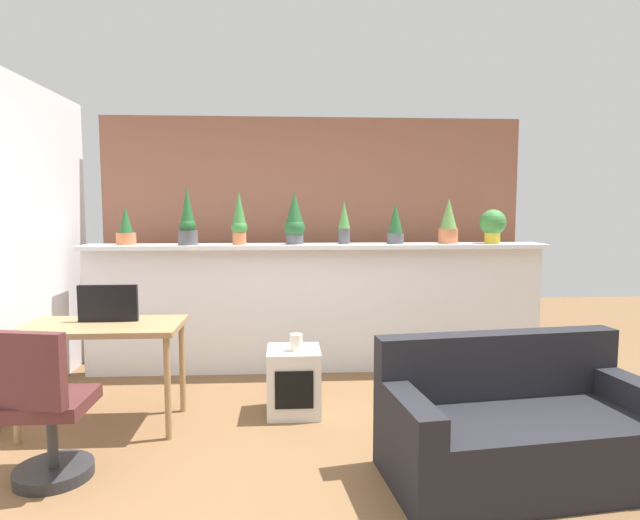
{
  "coord_description": "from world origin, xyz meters",
  "views": [
    {
      "loc": [
        -0.27,
        -3.02,
        1.57
      ],
      "look_at": [
        -0.03,
        0.98,
        1.18
      ],
      "focal_mm": 29.88,
      "sensor_mm": 36.0,
      "label": 1
    }
  ],
  "objects_px": {
    "potted_plant_3": "(295,220)",
    "office_chair": "(45,417)",
    "tv_monitor": "(108,303)",
    "potted_plant_0": "(126,229)",
    "potted_plant_7": "(493,224)",
    "potted_plant_4": "(344,222)",
    "potted_plant_6": "(448,222)",
    "potted_plant_5": "(395,224)",
    "desk": "(103,336)",
    "couch": "(518,430)",
    "side_cube_shelf": "(294,381)",
    "vase_on_shelf": "(296,342)",
    "potted_plant_1": "(188,221)",
    "potted_plant_2": "(239,220)"
  },
  "relations": [
    {
      "from": "side_cube_shelf",
      "to": "vase_on_shelf",
      "type": "bearing_deg",
      "value": -62.53
    },
    {
      "from": "side_cube_shelf",
      "to": "potted_plant_0",
      "type": "bearing_deg",
      "value": 145.62
    },
    {
      "from": "potted_plant_0",
      "to": "tv_monitor",
      "type": "xyz_separation_m",
      "value": [
        0.19,
        -1.13,
        -0.5
      ]
    },
    {
      "from": "potted_plant_4",
      "to": "potted_plant_6",
      "type": "xyz_separation_m",
      "value": [
        1.01,
        0.03,
        -0.0
      ]
    },
    {
      "from": "potted_plant_1",
      "to": "potted_plant_7",
      "type": "xyz_separation_m",
      "value": [
        2.88,
        0.05,
        -0.04
      ]
    },
    {
      "from": "potted_plant_7",
      "to": "office_chair",
      "type": "height_order",
      "value": "potted_plant_7"
    },
    {
      "from": "potted_plant_7",
      "to": "office_chair",
      "type": "bearing_deg",
      "value": -149.2
    },
    {
      "from": "potted_plant_1",
      "to": "potted_plant_3",
      "type": "height_order",
      "value": "potted_plant_1"
    },
    {
      "from": "couch",
      "to": "potted_plant_7",
      "type": "bearing_deg",
      "value": 73.26
    },
    {
      "from": "potted_plant_6",
      "to": "potted_plant_1",
      "type": "bearing_deg",
      "value": -178.25
    },
    {
      "from": "potted_plant_5",
      "to": "vase_on_shelf",
      "type": "height_order",
      "value": "potted_plant_5"
    },
    {
      "from": "potted_plant_0",
      "to": "potted_plant_7",
      "type": "height_order",
      "value": "potted_plant_0"
    },
    {
      "from": "potted_plant_2",
      "to": "potted_plant_4",
      "type": "xyz_separation_m",
      "value": [
        0.98,
        0.04,
        -0.03
      ]
    },
    {
      "from": "potted_plant_1",
      "to": "office_chair",
      "type": "height_order",
      "value": "potted_plant_1"
    },
    {
      "from": "potted_plant_2",
      "to": "potted_plant_6",
      "type": "height_order",
      "value": "potted_plant_2"
    },
    {
      "from": "potted_plant_1",
      "to": "potted_plant_6",
      "type": "relative_size",
      "value": 1.24
    },
    {
      "from": "tv_monitor",
      "to": "couch",
      "type": "distance_m",
      "value": 2.87
    },
    {
      "from": "potted_plant_6",
      "to": "couch",
      "type": "distance_m",
      "value": 2.41
    },
    {
      "from": "potted_plant_5",
      "to": "desk",
      "type": "height_order",
      "value": "potted_plant_5"
    },
    {
      "from": "potted_plant_2",
      "to": "potted_plant_3",
      "type": "relative_size",
      "value": 1.01
    },
    {
      "from": "desk",
      "to": "side_cube_shelf",
      "type": "bearing_deg",
      "value": 6.77
    },
    {
      "from": "potted_plant_0",
      "to": "potted_plant_6",
      "type": "relative_size",
      "value": 0.82
    },
    {
      "from": "potted_plant_4",
      "to": "desk",
      "type": "relative_size",
      "value": 0.37
    },
    {
      "from": "potted_plant_4",
      "to": "office_chair",
      "type": "relative_size",
      "value": 0.44
    },
    {
      "from": "desk",
      "to": "side_cube_shelf",
      "type": "relative_size",
      "value": 2.2
    },
    {
      "from": "side_cube_shelf",
      "to": "couch",
      "type": "xyz_separation_m",
      "value": [
        1.3,
        -1.05,
        0.03
      ]
    },
    {
      "from": "potted_plant_0",
      "to": "side_cube_shelf",
      "type": "xyz_separation_m",
      "value": [
        1.53,
        -1.05,
        -1.13
      ]
    },
    {
      "from": "potted_plant_6",
      "to": "desk",
      "type": "distance_m",
      "value": 3.2
    },
    {
      "from": "potted_plant_5",
      "to": "desk",
      "type": "bearing_deg",
      "value": -152.68
    },
    {
      "from": "potted_plant_2",
      "to": "side_cube_shelf",
      "type": "bearing_deg",
      "value": -63.93
    },
    {
      "from": "potted_plant_3",
      "to": "office_chair",
      "type": "distance_m",
      "value": 2.68
    },
    {
      "from": "potted_plant_1",
      "to": "side_cube_shelf",
      "type": "distance_m",
      "value": 1.82
    },
    {
      "from": "potted_plant_3",
      "to": "potted_plant_4",
      "type": "relative_size",
      "value": 1.21
    },
    {
      "from": "side_cube_shelf",
      "to": "vase_on_shelf",
      "type": "relative_size",
      "value": 3.96
    },
    {
      "from": "potted_plant_1",
      "to": "potted_plant_4",
      "type": "relative_size",
      "value": 1.33
    },
    {
      "from": "desk",
      "to": "vase_on_shelf",
      "type": "relative_size",
      "value": 8.72
    },
    {
      "from": "potted_plant_1",
      "to": "vase_on_shelf",
      "type": "xyz_separation_m",
      "value": [
        0.97,
        -1.02,
        -0.89
      ]
    },
    {
      "from": "potted_plant_7",
      "to": "vase_on_shelf",
      "type": "bearing_deg",
      "value": -150.62
    },
    {
      "from": "potted_plant_0",
      "to": "potted_plant_1",
      "type": "height_order",
      "value": "potted_plant_1"
    },
    {
      "from": "potted_plant_7",
      "to": "side_cube_shelf",
      "type": "xyz_separation_m",
      "value": [
        -1.92,
        -1.03,
        -1.16
      ]
    },
    {
      "from": "potted_plant_5",
      "to": "couch",
      "type": "height_order",
      "value": "potted_plant_5"
    },
    {
      "from": "office_chair",
      "to": "tv_monitor",
      "type": "bearing_deg",
      "value": 84.7
    },
    {
      "from": "potted_plant_2",
      "to": "potted_plant_4",
      "type": "height_order",
      "value": "potted_plant_2"
    },
    {
      "from": "potted_plant_4",
      "to": "potted_plant_6",
      "type": "bearing_deg",
      "value": 1.72
    },
    {
      "from": "potted_plant_7",
      "to": "desk",
      "type": "xyz_separation_m",
      "value": [
        -3.28,
        -1.19,
        -0.75
      ]
    },
    {
      "from": "potted_plant_3",
      "to": "potted_plant_7",
      "type": "distance_m",
      "value": 1.9
    },
    {
      "from": "potted_plant_3",
      "to": "couch",
      "type": "bearing_deg",
      "value": -58.54
    },
    {
      "from": "potted_plant_1",
      "to": "potted_plant_4",
      "type": "height_order",
      "value": "potted_plant_1"
    },
    {
      "from": "potted_plant_3",
      "to": "vase_on_shelf",
      "type": "relative_size",
      "value": 3.86
    },
    {
      "from": "potted_plant_2",
      "to": "side_cube_shelf",
      "type": "distance_m",
      "value": 1.64
    }
  ]
}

